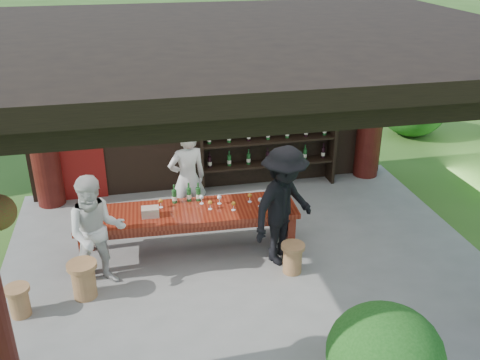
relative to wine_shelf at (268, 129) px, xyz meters
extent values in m
plane|color=#2D5119|center=(-0.99, -2.45, -1.19)|extent=(90.00, 90.00, 0.00)
cube|color=slate|center=(-0.99, -2.45, -1.24)|extent=(7.40, 5.90, 0.10)
cube|color=black|center=(-0.99, 0.30, 0.46)|extent=(7.00, 0.18, 3.30)
cube|color=maroon|center=(-3.59, 0.20, -0.19)|extent=(0.95, 0.06, 2.00)
cylinder|color=#380C0A|center=(-4.14, 0.10, 0.46)|extent=(0.50, 0.50, 3.30)
cylinder|color=#380C0A|center=(2.16, 0.10, 0.46)|extent=(0.50, 0.50, 3.30)
cube|color=black|center=(-0.99, -4.85, 1.96)|extent=(6.70, 0.35, 0.35)
cube|color=black|center=(2.16, -2.45, 1.96)|extent=(0.30, 5.20, 0.30)
cube|color=black|center=(-0.99, -2.45, 2.21)|extent=(7.50, 6.00, 0.20)
cone|color=black|center=(-3.84, -4.65, 0.98)|extent=(0.32, 0.32, 0.18)
cube|color=#5A170C|center=(-1.83, -2.11, -0.48)|extent=(3.40, 1.00, 0.08)
cube|color=#5A170C|center=(-1.83, -2.11, -0.58)|extent=(3.19, 0.84, 0.12)
cube|color=#5A170C|center=(-3.41, -2.39, -0.86)|extent=(0.12, 0.12, 0.67)
cube|color=#5A170C|center=(-0.28, -2.51, -0.86)|extent=(0.12, 0.12, 0.67)
cube|color=#5A170C|center=(-3.38, -1.72, -0.86)|extent=(0.12, 0.12, 0.67)
cube|color=#5A170C|center=(-0.26, -1.84, -0.86)|extent=(0.12, 0.12, 0.67)
cylinder|color=#8F6039|center=(-3.40, -2.95, -0.95)|extent=(0.32, 0.32, 0.48)
cylinder|color=#8F6039|center=(-3.40, -2.95, -0.68)|extent=(0.41, 0.41, 0.06)
cylinder|color=#8F6039|center=(-0.40, -2.99, -0.99)|extent=(0.28, 0.28, 0.41)
cylinder|color=#8F6039|center=(-0.40, -2.99, -0.75)|extent=(0.36, 0.36, 0.06)
cylinder|color=#8F6039|center=(-4.22, -3.19, -1.00)|extent=(0.26, 0.26, 0.39)
cylinder|color=#8F6039|center=(-4.22, -3.19, -0.78)|extent=(0.33, 0.33, 0.05)
imported|color=silver|center=(-1.73, -1.30, -0.30)|extent=(0.74, 0.57, 1.79)
imported|color=silver|center=(-3.17, -2.69, -0.35)|extent=(0.88, 0.71, 1.69)
imported|color=black|center=(-0.46, -2.64, -0.25)|extent=(1.39, 1.26, 1.88)
cube|color=#BF6672|center=(-2.40, -2.19, -0.37)|extent=(0.27, 0.19, 0.14)
ellipsoid|color=#194C14|center=(4.27, 2.14, -0.61)|extent=(1.60, 1.60, 1.36)
camera|label=1|loc=(-2.56, -9.37, 3.44)|focal=40.00mm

